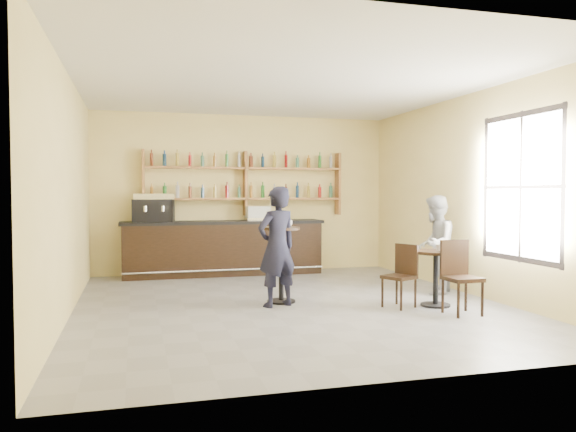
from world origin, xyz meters
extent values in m
plane|color=gray|center=(0.00, 0.00, 0.00)|extent=(7.00, 7.00, 0.00)
plane|color=white|center=(0.00, 0.00, 3.20)|extent=(7.00, 7.00, 0.00)
plane|color=#F8E18D|center=(0.00, 3.50, 1.60)|extent=(7.00, 0.00, 7.00)
plane|color=#F8E18D|center=(0.00, -3.50, 1.60)|extent=(7.00, 0.00, 7.00)
plane|color=#F8E18D|center=(-3.00, 0.00, 1.60)|extent=(0.00, 7.00, 7.00)
plane|color=#F8E18D|center=(3.00, 0.00, 1.60)|extent=(0.00, 7.00, 7.00)
plane|color=white|center=(2.99, -1.20, 1.70)|extent=(0.00, 2.00, 2.00)
cube|color=white|center=(-0.08, 0.14, 1.12)|extent=(0.17, 0.17, 0.00)
torus|color=#E7AA54|center=(-0.07, 0.13, 1.15)|extent=(0.16, 0.16, 0.05)
imported|color=white|center=(0.06, 0.24, 1.17)|extent=(0.13, 0.13, 0.09)
imported|color=black|center=(-0.22, -0.13, 0.86)|extent=(0.73, 0.61, 1.71)
imported|color=white|center=(2.03, -0.71, 0.84)|extent=(0.13, 0.13, 0.09)
imported|color=#A1A3A7|center=(2.48, 0.19, 0.79)|extent=(0.95, 0.97, 1.58)
camera|label=1|loc=(-2.16, -7.83, 1.62)|focal=35.00mm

